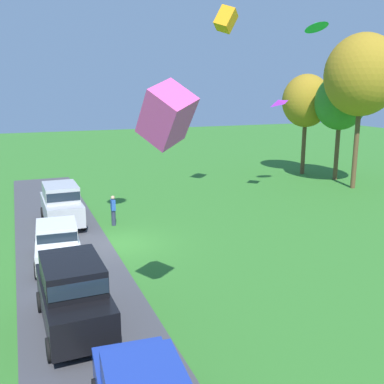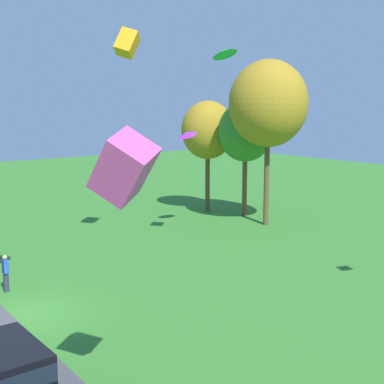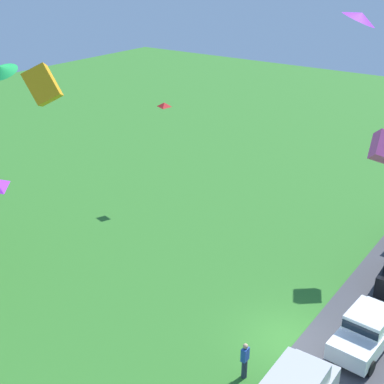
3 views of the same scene
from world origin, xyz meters
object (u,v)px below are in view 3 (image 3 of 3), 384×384
object	(u,v)px
kite_box_high_right	(43,85)
kite_delta_trailing_tail	(360,16)
kite_delta_near_flag	(1,69)
kite_box_high_left	(383,147)
kite_diamond_low_drifter	(164,105)
person_on_lawn	(245,360)
car_sedan_by_flagpole	(367,329)

from	to	relation	value
kite_box_high_right	kite_delta_trailing_tail	world-z (taller)	kite_delta_trailing_tail
kite_delta_near_flag	kite_box_high_left	distance (m)	19.42
kite_delta_near_flag	kite_diamond_low_drifter	bearing A→B (deg)	3.50
person_on_lawn	kite_box_high_right	xyz separation A→B (m)	(-2.36, 7.88, 10.72)
car_sedan_by_flagpole	kite_box_high_right	bearing A→B (deg)	122.10
kite_diamond_low_drifter	kite_box_high_left	xyz separation A→B (m)	(0.04, -14.74, 0.03)
kite_box_high_left	car_sedan_by_flagpole	bearing A→B (deg)	-161.19
kite_delta_near_flag	kite_box_high_left	bearing A→B (deg)	-47.62
kite_diamond_low_drifter	kite_box_high_left	world-z (taller)	kite_box_high_left
kite_box_high_right	kite_diamond_low_drifter	size ratio (longest dim) A/B	1.70
kite_box_high_right	kite_diamond_low_drifter	world-z (taller)	kite_box_high_right
kite_box_high_left	kite_delta_trailing_tail	size ratio (longest dim) A/B	1.05
kite_delta_trailing_tail	kite_delta_near_flag	bearing A→B (deg)	112.98
kite_box_high_right	kite_delta_near_flag	xyz separation A→B (m)	(1.90, 5.25, -0.32)
kite_delta_near_flag	kite_box_high_left	xyz separation A→B (m)	(12.74, -13.97, -4.45)
kite_delta_near_flag	kite_delta_trailing_tail	xyz separation A→B (m)	(6.03, -14.23, 2.66)
car_sedan_by_flagpole	person_on_lawn	bearing A→B (deg)	144.12
kite_diamond_low_drifter	kite_box_high_left	size ratio (longest dim) A/B	0.52
person_on_lawn	kite_box_high_right	world-z (taller)	kite_box_high_right
kite_box_high_right	kite_delta_near_flag	size ratio (longest dim) A/B	0.87
person_on_lawn	kite_box_high_left	size ratio (longest dim) A/B	1.18
kite_diamond_low_drifter	kite_box_high_left	bearing A→B (deg)	-89.86
car_sedan_by_flagpole	kite_box_high_right	distance (m)	17.00
person_on_lawn	kite_delta_near_flag	bearing A→B (deg)	92.02
car_sedan_by_flagpole	kite_box_high_left	distance (m)	9.87
car_sedan_by_flagpole	kite_delta_trailing_tail	xyz separation A→B (m)	(0.85, 2.31, 12.90)
kite_diamond_low_drifter	kite_delta_trailing_tail	xyz separation A→B (m)	(-6.67, -15.00, 7.14)
kite_delta_near_flag	kite_delta_trailing_tail	world-z (taller)	kite_delta_trailing_tail
person_on_lawn	kite_box_high_left	distance (m)	13.67
kite_box_high_right	kite_delta_trailing_tail	xyz separation A→B (m)	(7.93, -8.98, 2.34)
kite_diamond_low_drifter	kite_box_high_left	distance (m)	14.74
car_sedan_by_flagpole	kite_diamond_low_drifter	xyz separation A→B (m)	(7.52, 17.32, 5.77)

